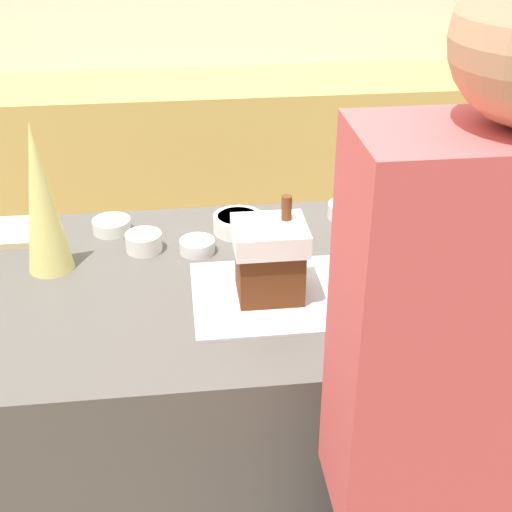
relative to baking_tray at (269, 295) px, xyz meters
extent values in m
cube|color=tan|center=(-0.04, 2.10, -0.51)|extent=(6.00, 0.60, 0.89)
cube|color=#514C47|center=(-0.04, 0.09, -0.48)|extent=(1.52, 0.84, 0.95)
cube|color=silver|center=(0.00, 0.00, 0.00)|extent=(0.36, 0.33, 0.01)
cube|color=#5B2D14|center=(0.00, 0.00, 0.07)|extent=(0.15, 0.13, 0.13)
cube|color=white|center=(0.00, 0.00, 0.16)|extent=(0.17, 0.15, 0.05)
cylinder|color=#5B2D14|center=(0.04, 0.02, 0.22)|extent=(0.02, 0.02, 0.06)
cone|color=#DBD675|center=(-0.53, 0.20, 0.19)|extent=(0.11, 0.11, 0.39)
cylinder|color=white|center=(0.41, 0.37, 0.01)|extent=(0.09, 0.09, 0.04)
cylinder|color=yellow|center=(0.41, 0.37, 0.03)|extent=(0.07, 0.07, 0.01)
cylinder|color=silver|center=(0.28, 0.39, 0.02)|extent=(0.11, 0.11, 0.04)
cylinder|color=white|center=(0.28, 0.39, 0.03)|extent=(0.09, 0.09, 0.01)
cylinder|color=white|center=(-0.30, 0.27, 0.02)|extent=(0.10, 0.10, 0.05)
cylinder|color=#4770DB|center=(-0.30, 0.27, 0.04)|extent=(0.08, 0.08, 0.01)
cylinder|color=white|center=(-0.04, 0.35, 0.02)|extent=(0.14, 0.14, 0.05)
cylinder|color=yellow|center=(-0.04, 0.35, 0.04)|extent=(0.11, 0.11, 0.01)
cylinder|color=silver|center=(-0.16, 0.24, 0.01)|extent=(0.09, 0.09, 0.04)
cylinder|color=red|center=(-0.16, 0.24, 0.03)|extent=(0.08, 0.08, 0.01)
cylinder|color=silver|center=(0.56, 0.16, 0.02)|extent=(0.12, 0.12, 0.05)
cylinder|color=pink|center=(0.56, 0.16, 0.04)|extent=(0.10, 0.10, 0.01)
cylinder|color=white|center=(-0.39, 0.39, 0.01)|extent=(0.10, 0.10, 0.04)
cylinder|color=#4770DB|center=(-0.39, 0.39, 0.03)|extent=(0.09, 0.09, 0.01)
cube|color=#CCB78C|center=(-0.64, 0.39, 0.01)|extent=(0.18, 0.17, 0.02)
cube|color=#CC4C4C|center=(0.27, -0.54, 0.25)|extent=(0.47, 0.21, 0.68)
cylinder|color=tan|center=(0.27, -0.30, 0.40)|extent=(0.08, 0.47, 0.08)
camera|label=1|loc=(-0.20, -1.42, 0.91)|focal=50.00mm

